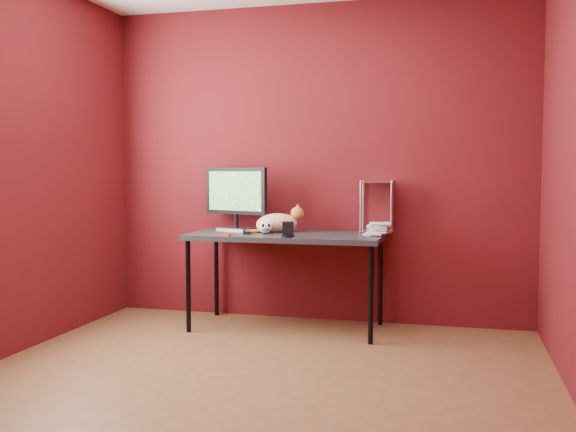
% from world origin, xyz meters
% --- Properties ---
extents(room, '(3.52, 3.52, 2.61)m').
position_xyz_m(room, '(0.00, 0.00, 1.45)').
color(room, brown).
rests_on(room, ground).
extents(desk, '(1.50, 0.70, 0.75)m').
position_xyz_m(desk, '(-0.15, 1.37, 0.70)').
color(desk, black).
rests_on(desk, ground).
extents(monitor, '(0.58, 0.27, 0.52)m').
position_xyz_m(monitor, '(-0.62, 1.53, 1.04)').
color(monitor, '#A4A4A8').
rests_on(monitor, desk).
extents(cat, '(0.41, 0.33, 0.22)m').
position_xyz_m(cat, '(-0.25, 1.47, 0.83)').
color(cat, orange).
rests_on(cat, desk).
extents(skull_mug, '(0.11, 0.11, 0.10)m').
position_xyz_m(skull_mug, '(-0.31, 1.32, 0.80)').
color(skull_mug, white).
rests_on(skull_mug, desk).
extents(speaker, '(0.10, 0.10, 0.12)m').
position_xyz_m(speaker, '(-0.07, 1.09, 0.80)').
color(speaker, black).
rests_on(speaker, desk).
extents(book_stack, '(0.20, 0.24, 1.04)m').
position_xyz_m(book_stack, '(0.48, 1.45, 1.27)').
color(book_stack, beige).
rests_on(book_stack, desk).
extents(wire_rack, '(0.25, 0.21, 0.41)m').
position_xyz_m(wire_rack, '(0.52, 1.64, 0.96)').
color(wire_rack, '#A4A4A8').
rests_on(wire_rack, desk).
extents(pocket_knife, '(0.09, 0.05, 0.02)m').
position_xyz_m(pocket_knife, '(-0.55, 1.08, 0.76)').
color(pocket_knife, '#B0190D').
rests_on(pocket_knife, desk).
extents(black_gadget, '(0.05, 0.03, 0.02)m').
position_xyz_m(black_gadget, '(-0.43, 1.22, 0.76)').
color(black_gadget, black).
rests_on(black_gadget, desk).
extents(washer, '(0.05, 0.05, 0.00)m').
position_xyz_m(washer, '(-0.01, 1.08, 0.75)').
color(washer, '#A4A4A8').
rests_on(washer, desk).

